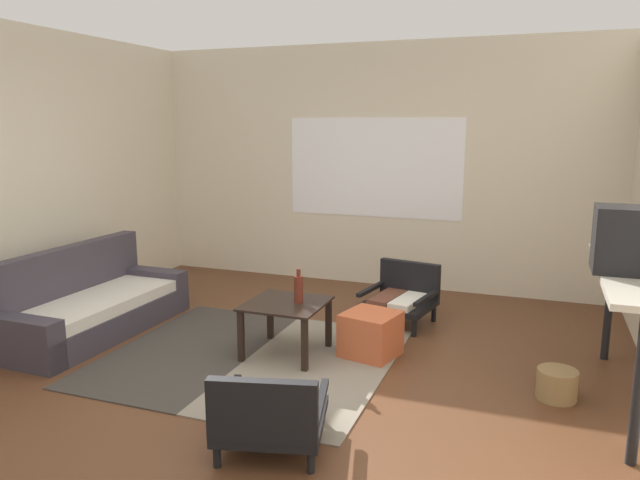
{
  "coord_description": "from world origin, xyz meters",
  "views": [
    {
      "loc": [
        1.76,
        -3.49,
        1.83
      ],
      "look_at": [
        0.12,
        0.93,
        0.9
      ],
      "focal_mm": 33.45,
      "sensor_mm": 36.0,
      "label": 1
    }
  ],
  "objects_px": {
    "armchair_by_window": "(402,295)",
    "clay_vase": "(623,242)",
    "coffee_table": "(286,312)",
    "ottoman_orange": "(371,334)",
    "armchair_striped_foreground": "(270,414)",
    "crt_television": "(632,240)",
    "glass_bottle": "(299,289)",
    "wicker_basket": "(557,384)",
    "couch": "(89,307)",
    "console_shelf": "(626,287)"
  },
  "relations": [
    {
      "from": "armchair_by_window",
      "to": "clay_vase",
      "type": "xyz_separation_m",
      "value": [
        1.71,
        -0.73,
        0.76
      ]
    },
    {
      "from": "coffee_table",
      "to": "ottoman_orange",
      "type": "distance_m",
      "value": 0.7
    },
    {
      "from": "armchair_striped_foreground",
      "to": "crt_television",
      "type": "distance_m",
      "value": 2.46
    },
    {
      "from": "armchair_by_window",
      "to": "glass_bottle",
      "type": "distance_m",
      "value": 1.27
    },
    {
      "from": "coffee_table",
      "to": "clay_vase",
      "type": "bearing_deg",
      "value": 9.13
    },
    {
      "from": "ottoman_orange",
      "to": "clay_vase",
      "type": "relative_size",
      "value": 1.27
    },
    {
      "from": "glass_bottle",
      "to": "wicker_basket",
      "type": "distance_m",
      "value": 1.98
    },
    {
      "from": "armchair_by_window",
      "to": "armchair_striped_foreground",
      "type": "relative_size",
      "value": 0.93
    },
    {
      "from": "couch",
      "to": "armchair_striped_foreground",
      "type": "relative_size",
      "value": 2.43
    },
    {
      "from": "armchair_by_window",
      "to": "glass_bottle",
      "type": "bearing_deg",
      "value": -118.53
    },
    {
      "from": "coffee_table",
      "to": "wicker_basket",
      "type": "height_order",
      "value": "coffee_table"
    },
    {
      "from": "coffee_table",
      "to": "wicker_basket",
      "type": "bearing_deg",
      "value": -2.46
    },
    {
      "from": "armchair_by_window",
      "to": "ottoman_orange",
      "type": "relative_size",
      "value": 1.73
    },
    {
      "from": "glass_bottle",
      "to": "crt_television",
      "type": "bearing_deg",
      "value": -2.56
    },
    {
      "from": "armchair_by_window",
      "to": "armchair_striped_foreground",
      "type": "height_order",
      "value": "armchair_by_window"
    },
    {
      "from": "ottoman_orange",
      "to": "clay_vase",
      "type": "xyz_separation_m",
      "value": [
        1.75,
        0.17,
        0.84
      ]
    },
    {
      "from": "crt_television",
      "to": "glass_bottle",
      "type": "bearing_deg",
      "value": 177.44
    },
    {
      "from": "coffee_table",
      "to": "armchair_by_window",
      "type": "relative_size",
      "value": 0.89
    },
    {
      "from": "ottoman_orange",
      "to": "console_shelf",
      "type": "xyz_separation_m",
      "value": [
        1.75,
        -0.21,
        0.62
      ]
    },
    {
      "from": "wicker_basket",
      "to": "armchair_by_window",
      "type": "bearing_deg",
      "value": 138.02
    },
    {
      "from": "coffee_table",
      "to": "glass_bottle",
      "type": "xyz_separation_m",
      "value": [
        0.1,
        0.03,
        0.2
      ]
    },
    {
      "from": "armchair_striped_foreground",
      "to": "glass_bottle",
      "type": "bearing_deg",
      "value": 105.76
    },
    {
      "from": "couch",
      "to": "wicker_basket",
      "type": "xyz_separation_m",
      "value": [
        3.88,
        0.03,
        -0.13
      ]
    },
    {
      "from": "couch",
      "to": "ottoman_orange",
      "type": "xyz_separation_m",
      "value": [
        2.49,
        0.33,
        -0.05
      ]
    },
    {
      "from": "glass_bottle",
      "to": "coffee_table",
      "type": "bearing_deg",
      "value": -164.48
    },
    {
      "from": "armchair_striped_foreground",
      "to": "clay_vase",
      "type": "xyz_separation_m",
      "value": [
        1.91,
        1.74,
        0.8
      ]
    },
    {
      "from": "clay_vase",
      "to": "crt_television",
      "type": "bearing_deg",
      "value": -90.39
    },
    {
      "from": "coffee_table",
      "to": "armchair_striped_foreground",
      "type": "height_order",
      "value": "armchair_striped_foreground"
    },
    {
      "from": "armchair_striped_foreground",
      "to": "ottoman_orange",
      "type": "xyz_separation_m",
      "value": [
        0.15,
        1.57,
        -0.05
      ]
    },
    {
      "from": "armchair_striped_foreground",
      "to": "crt_television",
      "type": "height_order",
      "value": "crt_television"
    },
    {
      "from": "wicker_basket",
      "to": "crt_television",
      "type": "bearing_deg",
      "value": 1.83
    },
    {
      "from": "coffee_table",
      "to": "crt_television",
      "type": "height_order",
      "value": "crt_television"
    },
    {
      "from": "armchair_by_window",
      "to": "glass_bottle",
      "type": "xyz_separation_m",
      "value": [
        -0.59,
        -1.09,
        0.29
      ]
    },
    {
      "from": "armchair_striped_foreground",
      "to": "wicker_basket",
      "type": "distance_m",
      "value": 2.0
    },
    {
      "from": "console_shelf",
      "to": "wicker_basket",
      "type": "xyz_separation_m",
      "value": [
        -0.37,
        -0.09,
        -0.7
      ]
    },
    {
      "from": "glass_bottle",
      "to": "console_shelf",
      "type": "bearing_deg",
      "value": -0.7
    },
    {
      "from": "console_shelf",
      "to": "wicker_basket",
      "type": "bearing_deg",
      "value": -166.89
    },
    {
      "from": "couch",
      "to": "coffee_table",
      "type": "xyz_separation_m",
      "value": [
        1.85,
        0.12,
        0.13
      ]
    },
    {
      "from": "coffee_table",
      "to": "ottoman_orange",
      "type": "xyz_separation_m",
      "value": [
        0.64,
        0.21,
        -0.18
      ]
    },
    {
      "from": "couch",
      "to": "armchair_by_window",
      "type": "distance_m",
      "value": 2.83
    },
    {
      "from": "crt_television",
      "to": "wicker_basket",
      "type": "height_order",
      "value": "crt_television"
    },
    {
      "from": "couch",
      "to": "armchair_by_window",
      "type": "height_order",
      "value": "couch"
    },
    {
      "from": "armchair_by_window",
      "to": "crt_television",
      "type": "bearing_deg",
      "value": -34.96
    },
    {
      "from": "coffee_table",
      "to": "clay_vase",
      "type": "xyz_separation_m",
      "value": [
        2.39,
        0.38,
        0.67
      ]
    },
    {
      "from": "armchair_striped_foreground",
      "to": "clay_vase",
      "type": "height_order",
      "value": "clay_vase"
    },
    {
      "from": "armchair_striped_foreground",
      "to": "clay_vase",
      "type": "relative_size",
      "value": 2.37
    },
    {
      "from": "ottoman_orange",
      "to": "crt_television",
      "type": "height_order",
      "value": "crt_television"
    },
    {
      "from": "ottoman_orange",
      "to": "wicker_basket",
      "type": "distance_m",
      "value": 1.42
    },
    {
      "from": "armchair_by_window",
      "to": "glass_bottle",
      "type": "relative_size",
      "value": 2.51
    },
    {
      "from": "armchair_striped_foreground",
      "to": "coffee_table",
      "type": "bearing_deg",
      "value": 109.84
    }
  ]
}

